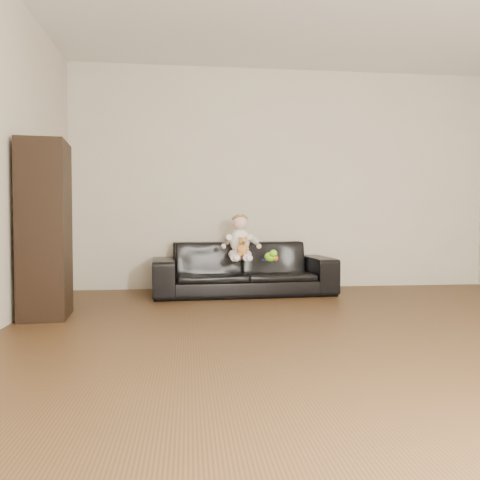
{
  "coord_description": "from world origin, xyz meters",
  "views": [
    {
      "loc": [
        -1.14,
        -2.77,
        0.77
      ],
      "look_at": [
        -0.6,
        2.16,
        0.59
      ],
      "focal_mm": 35.0,
      "sensor_mm": 36.0,
      "label": 1
    }
  ],
  "objects": [
    {
      "name": "baby",
      "position": [
        -0.6,
        2.14,
        0.59
      ],
      "size": [
        0.37,
        0.44,
        0.5
      ],
      "rotation": [
        0.0,
        0.0,
        -0.24
      ],
      "color": "silver",
      "rests_on": "sofa"
    },
    {
      "name": "shelf_item",
      "position": [
        -2.28,
        1.17,
        1.04
      ],
      "size": [
        0.2,
        0.27,
        0.28
      ],
      "primitive_type": "cube",
      "rotation": [
        0.0,
        0.0,
        0.1
      ],
      "color": "silver",
      "rests_on": "cabinet"
    },
    {
      "name": "wall_back",
      "position": [
        0.0,
        2.75,
        1.3
      ],
      "size": [
        5.0,
        0.0,
        5.0
      ],
      "primitive_type": "plane",
      "rotation": [
        1.57,
        0.0,
        0.0
      ],
      "color": "beige",
      "rests_on": "ground"
    },
    {
      "name": "floor",
      "position": [
        0.0,
        0.0,
        0.0
      ],
      "size": [
        5.5,
        5.5,
        0.0
      ],
      "primitive_type": "plane",
      "color": "#472F19",
      "rests_on": "ground"
    },
    {
      "name": "toy_green",
      "position": [
        -0.3,
        2.0,
        0.42
      ],
      "size": [
        0.15,
        0.17,
        0.1
      ],
      "primitive_type": "ellipsoid",
      "rotation": [
        0.0,
        0.0,
        0.23
      ],
      "color": "#7EE41A",
      "rests_on": "sofa"
    },
    {
      "name": "sofa",
      "position": [
        -0.56,
        2.25,
        0.28
      ],
      "size": [
        1.98,
        0.88,
        0.57
      ],
      "primitive_type": "imported",
      "rotation": [
        0.0,
        0.0,
        0.07
      ],
      "color": "black",
      "rests_on": "floor"
    },
    {
      "name": "toy_blue_disc",
      "position": [
        -0.32,
        2.14,
        0.38
      ],
      "size": [
        0.11,
        0.11,
        0.01
      ],
      "primitive_type": "cylinder",
      "rotation": [
        0.0,
        0.0,
        0.3
      ],
      "color": "#1837C2",
      "rests_on": "sofa"
    },
    {
      "name": "teddy_bear",
      "position": [
        -0.59,
        1.99,
        0.53
      ],
      "size": [
        0.12,
        0.12,
        0.19
      ],
      "rotation": [
        0.0,
        0.0,
        -0.26
      ],
      "color": "#C38137",
      "rests_on": "sofa"
    },
    {
      "name": "cabinet",
      "position": [
        -2.3,
        1.17,
        0.72
      ],
      "size": [
        0.41,
        0.53,
        1.43
      ],
      "primitive_type": "cube",
      "rotation": [
        0.0,
        0.0,
        0.1
      ],
      "color": "black",
      "rests_on": "floor"
    },
    {
      "name": "toy_rattle",
      "position": [
        -0.25,
        2.0,
        0.41
      ],
      "size": [
        0.1,
        0.1,
        0.07
      ],
      "primitive_type": "sphere",
      "rotation": [
        0.0,
        0.0,
        -0.43
      ],
      "color": "#CB5D17",
      "rests_on": "sofa"
    }
  ]
}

